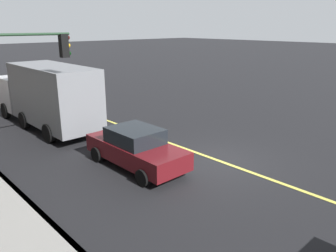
# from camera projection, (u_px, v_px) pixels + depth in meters

# --- Properties ---
(ground) EXTENTS (200.00, 200.00, 0.00)m
(ground) POSITION_uv_depth(u_px,v_px,m) (220.00, 161.00, 13.25)
(ground) COLOR black
(curb_edge) EXTENTS (80.00, 0.16, 0.15)m
(curb_edge) POSITION_uv_depth(u_px,v_px,m) (55.00, 228.00, 8.73)
(curb_edge) COLOR slate
(curb_edge) RESTS_ON ground
(lane_stripe_center) EXTENTS (80.00, 0.16, 0.01)m
(lane_stripe_center) POSITION_uv_depth(u_px,v_px,m) (220.00, 161.00, 13.25)
(lane_stripe_center) COLOR #D8CC4C
(lane_stripe_center) RESTS_ON ground
(car_maroon) EXTENTS (4.37, 1.89, 1.52)m
(car_maroon) POSITION_uv_depth(u_px,v_px,m) (136.00, 148.00, 12.55)
(car_maroon) COLOR #591116
(car_maroon) RESTS_ON ground
(truck_gray) EXTENTS (8.48, 2.42, 3.31)m
(truck_gray) POSITION_uv_depth(u_px,v_px,m) (46.00, 95.00, 17.23)
(truck_gray) COLOR silver
(truck_gray) RESTS_ON ground
(traffic_light_mast) EXTENTS (0.28, 3.77, 5.18)m
(traffic_light_mast) POSITION_uv_depth(u_px,v_px,m) (16.00, 73.00, 11.93)
(traffic_light_mast) COLOR #1E3823
(traffic_light_mast) RESTS_ON ground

